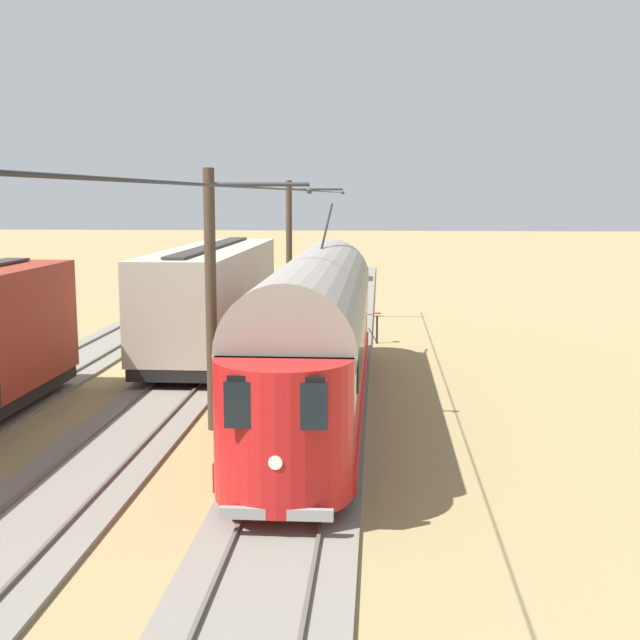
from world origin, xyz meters
name	(u,v)px	position (x,y,z in m)	size (l,w,h in m)	color
ground_plane	(190,376)	(0.00, 0.00, 0.00)	(220.00, 220.00, 0.00)	#937F51
track_streetcar_siding	(326,374)	(-4.46, -0.31, 0.05)	(2.80, 80.00, 0.18)	slate
track_adjacent_siding	(192,372)	(0.00, -0.31, 0.05)	(2.80, 80.00, 0.18)	slate
track_third_siding	(61,370)	(4.46, -0.31, 0.05)	(2.80, 80.00, 0.18)	slate
vintage_streetcar	(316,330)	(-4.46, 4.15, 2.26)	(2.65, 17.31, 5.40)	red
boxcar_adjacent	(213,296)	(0.00, -3.96, 2.16)	(2.96, 12.91, 3.85)	#B2A893
catenary_pole_foreground	(291,249)	(-2.09, -11.51, 3.41)	(2.67, 0.28, 6.51)	#423323
catenary_pole_mid_near	(214,296)	(-2.09, 6.02, 3.41)	(2.67, 0.28, 6.51)	#423323
overhead_wire_run	(310,191)	(-4.41, 5.34, 5.97)	(2.46, 39.06, 0.18)	black
switch_stand	(377,326)	(-6.07, -6.37, 0.70)	(0.50, 0.30, 1.24)	black
spare_tie_stack	(22,348)	(6.98, -3.03, 0.27)	(2.40, 2.40, 0.54)	#47331E
track_end_bumper	(250,311)	(0.00, -12.44, 0.40)	(1.80, 0.60, 0.80)	#B2A519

